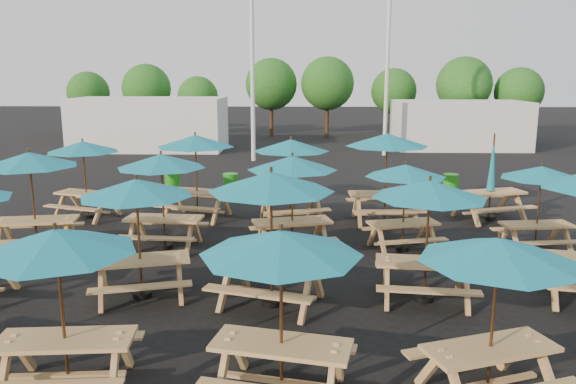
{
  "coord_description": "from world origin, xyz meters",
  "views": [
    {
      "loc": [
        0.39,
        -12.49,
        4.04
      ],
      "look_at": [
        0.0,
        1.5,
        1.1
      ],
      "focal_mm": 35.0,
      "sensor_mm": 36.0,
      "label": 1
    }
  ],
  "objects_px": {
    "picnic_unit_3": "(83,151)",
    "picnic_unit_14": "(405,176)",
    "picnic_unit_15": "(387,145)",
    "picnic_unit_19": "(491,185)",
    "picnic_unit_18": "(541,177)",
    "waste_bin_0": "(173,185)",
    "picnic_unit_2": "(30,165)",
    "picnic_unit_13": "(429,196)",
    "picnic_unit_12": "(498,259)",
    "picnic_unit_11": "(291,150)",
    "picnic_unit_9": "(271,189)",
    "waste_bin_2": "(290,186)",
    "waste_bin_1": "(231,186)",
    "picnic_unit_7": "(195,146)",
    "picnic_unit_6": "(161,166)",
    "waste_bin_3": "(450,186)",
    "picnic_unit_4": "(57,250)",
    "picnic_unit_10": "(292,169)",
    "picnic_unit_5": "(136,195)"
  },
  "relations": [
    {
      "from": "picnic_unit_3",
      "to": "picnic_unit_14",
      "type": "bearing_deg",
      "value": -0.15
    },
    {
      "from": "picnic_unit_15",
      "to": "picnic_unit_19",
      "type": "distance_m",
      "value": 3.24
    },
    {
      "from": "picnic_unit_18",
      "to": "waste_bin_0",
      "type": "distance_m",
      "value": 11.38
    },
    {
      "from": "picnic_unit_2",
      "to": "picnic_unit_19",
      "type": "distance_m",
      "value": 11.93
    },
    {
      "from": "picnic_unit_19",
      "to": "waste_bin_0",
      "type": "xyz_separation_m",
      "value": [
        -9.64,
        2.74,
        -0.6
      ]
    },
    {
      "from": "picnic_unit_13",
      "to": "picnic_unit_18",
      "type": "height_order",
      "value": "picnic_unit_13"
    },
    {
      "from": "picnic_unit_12",
      "to": "picnic_unit_11",
      "type": "bearing_deg",
      "value": 87.6
    },
    {
      "from": "picnic_unit_9",
      "to": "waste_bin_0",
      "type": "height_order",
      "value": "picnic_unit_9"
    },
    {
      "from": "picnic_unit_9",
      "to": "picnic_unit_14",
      "type": "relative_size",
      "value": 1.22
    },
    {
      "from": "picnic_unit_14",
      "to": "waste_bin_2",
      "type": "distance_m",
      "value": 6.45
    },
    {
      "from": "picnic_unit_18",
      "to": "waste_bin_1",
      "type": "height_order",
      "value": "picnic_unit_18"
    },
    {
      "from": "picnic_unit_13",
      "to": "picnic_unit_14",
      "type": "xyz_separation_m",
      "value": [
        0.11,
        2.98,
        -0.17
      ]
    },
    {
      "from": "waste_bin_2",
      "to": "picnic_unit_7",
      "type": "bearing_deg",
      "value": -132.33
    },
    {
      "from": "picnic_unit_18",
      "to": "picnic_unit_2",
      "type": "bearing_deg",
      "value": 174.71
    },
    {
      "from": "picnic_unit_15",
      "to": "waste_bin_2",
      "type": "relative_size",
      "value": 3.08
    },
    {
      "from": "picnic_unit_11",
      "to": "picnic_unit_12",
      "type": "relative_size",
      "value": 1.06
    },
    {
      "from": "picnic_unit_9",
      "to": "picnic_unit_7",
      "type": "bearing_deg",
      "value": 129.19
    },
    {
      "from": "picnic_unit_11",
      "to": "picnic_unit_18",
      "type": "height_order",
      "value": "picnic_unit_11"
    },
    {
      "from": "picnic_unit_2",
      "to": "waste_bin_0",
      "type": "relative_size",
      "value": 3.03
    },
    {
      "from": "picnic_unit_6",
      "to": "picnic_unit_7",
      "type": "height_order",
      "value": "picnic_unit_7"
    },
    {
      "from": "picnic_unit_19",
      "to": "picnic_unit_7",
      "type": "bearing_deg",
      "value": 163.39
    },
    {
      "from": "picnic_unit_3",
      "to": "picnic_unit_13",
      "type": "bearing_deg",
      "value": -16.42
    },
    {
      "from": "picnic_unit_14",
      "to": "waste_bin_3",
      "type": "distance_m",
      "value": 6.41
    },
    {
      "from": "picnic_unit_4",
      "to": "picnic_unit_13",
      "type": "bearing_deg",
      "value": 25.59
    },
    {
      "from": "picnic_unit_3",
      "to": "picnic_unit_9",
      "type": "height_order",
      "value": "picnic_unit_9"
    },
    {
      "from": "picnic_unit_12",
      "to": "picnic_unit_14",
      "type": "distance_m",
      "value": 6.13
    },
    {
      "from": "picnic_unit_7",
      "to": "picnic_unit_18",
      "type": "distance_m",
      "value": 8.88
    },
    {
      "from": "picnic_unit_2",
      "to": "picnic_unit_4",
      "type": "bearing_deg",
      "value": -71.88
    },
    {
      "from": "picnic_unit_13",
      "to": "waste_bin_3",
      "type": "xyz_separation_m",
      "value": [
        2.66,
        8.7,
        -1.54
      ]
    },
    {
      "from": "picnic_unit_2",
      "to": "picnic_unit_19",
      "type": "bearing_deg",
      "value": 5.73
    },
    {
      "from": "picnic_unit_7",
      "to": "waste_bin_3",
      "type": "bearing_deg",
      "value": 34.63
    },
    {
      "from": "picnic_unit_15",
      "to": "waste_bin_0",
      "type": "relative_size",
      "value": 3.08
    },
    {
      "from": "picnic_unit_7",
      "to": "picnic_unit_13",
      "type": "xyz_separation_m",
      "value": [
        5.23,
        -5.82,
        -0.14
      ]
    },
    {
      "from": "picnic_unit_6",
      "to": "picnic_unit_11",
      "type": "bearing_deg",
      "value": 45.84
    },
    {
      "from": "picnic_unit_12",
      "to": "picnic_unit_15",
      "type": "xyz_separation_m",
      "value": [
        -0.1,
        8.67,
        0.31
      ]
    },
    {
      "from": "picnic_unit_4",
      "to": "picnic_unit_14",
      "type": "distance_m",
      "value": 8.12
    },
    {
      "from": "picnic_unit_3",
      "to": "picnic_unit_10",
      "type": "bearing_deg",
      "value": -8.75
    },
    {
      "from": "picnic_unit_4",
      "to": "waste_bin_1",
      "type": "xyz_separation_m",
      "value": [
        0.62,
        11.71,
        -1.5
      ]
    },
    {
      "from": "picnic_unit_6",
      "to": "picnic_unit_12",
      "type": "height_order",
      "value": "picnic_unit_6"
    },
    {
      "from": "picnic_unit_13",
      "to": "picnic_unit_15",
      "type": "relative_size",
      "value": 0.9
    },
    {
      "from": "picnic_unit_3",
      "to": "picnic_unit_11",
      "type": "height_order",
      "value": "picnic_unit_11"
    },
    {
      "from": "picnic_unit_6",
      "to": "picnic_unit_13",
      "type": "bearing_deg",
      "value": -23.81
    },
    {
      "from": "picnic_unit_6",
      "to": "waste_bin_1",
      "type": "height_order",
      "value": "picnic_unit_6"
    },
    {
      "from": "picnic_unit_11",
      "to": "picnic_unit_12",
      "type": "distance_m",
      "value": 9.1
    },
    {
      "from": "picnic_unit_5",
      "to": "picnic_unit_9",
      "type": "relative_size",
      "value": 0.91
    },
    {
      "from": "picnic_unit_9",
      "to": "picnic_unit_18",
      "type": "height_order",
      "value": "picnic_unit_9"
    },
    {
      "from": "picnic_unit_13",
      "to": "picnic_unit_18",
      "type": "bearing_deg",
      "value": 49.36
    },
    {
      "from": "waste_bin_3",
      "to": "picnic_unit_15",
      "type": "bearing_deg",
      "value": -129.46
    },
    {
      "from": "picnic_unit_3",
      "to": "picnic_unit_18",
      "type": "xyz_separation_m",
      "value": [
        11.58,
        -2.84,
        -0.17
      ]
    },
    {
      "from": "picnic_unit_9",
      "to": "waste_bin_1",
      "type": "xyz_separation_m",
      "value": [
        -1.87,
        8.86,
        -1.7
      ]
    }
  ]
}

